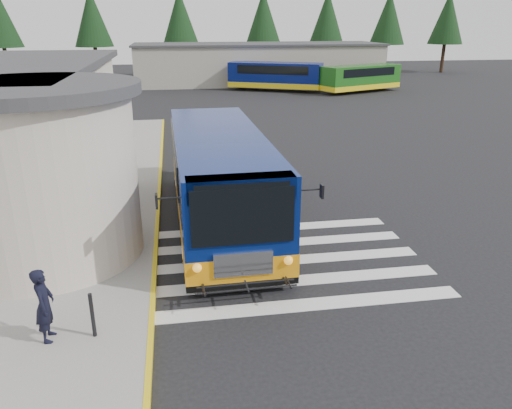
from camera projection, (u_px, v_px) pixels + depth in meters
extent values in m
plane|color=black|center=(292.00, 248.00, 15.05)|extent=(140.00, 140.00, 0.00)
cube|color=gray|center=(14.00, 215.00, 17.36)|extent=(10.00, 34.00, 0.15)
cube|color=yellow|center=(158.00, 207.00, 18.11)|extent=(0.12, 34.00, 0.16)
cylinder|color=beige|center=(40.00, 178.00, 13.62)|extent=(5.20, 5.20, 4.50)
cylinder|color=#38383A|center=(26.00, 89.00, 12.78)|extent=(5.80, 5.80, 0.30)
cube|color=black|center=(89.00, 172.00, 18.26)|extent=(0.08, 1.20, 2.20)
cube|color=#38383A|center=(99.00, 136.00, 17.88)|extent=(1.20, 1.80, 0.12)
cube|color=silver|center=(302.00, 305.00, 12.01)|extent=(8.00, 0.55, 0.01)
cube|color=silver|center=(291.00, 281.00, 13.12)|extent=(8.00, 0.55, 0.01)
cube|color=silver|center=(281.00, 261.00, 14.23)|extent=(8.00, 0.55, 0.01)
cube|color=silver|center=(273.00, 243.00, 15.34)|extent=(8.00, 0.55, 0.01)
cube|color=silver|center=(266.00, 228.00, 16.45)|extent=(8.00, 0.55, 0.01)
cube|color=gray|center=(258.00, 64.00, 54.15)|extent=(26.00, 8.00, 4.00)
cube|color=#38383A|center=(258.00, 44.00, 53.42)|extent=(26.40, 8.40, 0.20)
cylinder|color=black|center=(7.00, 64.00, 57.37)|extent=(0.44, 0.44, 3.60)
cylinder|color=black|center=(97.00, 63.00, 58.89)|extent=(0.44, 0.44, 3.60)
cone|color=black|center=(92.00, 17.00, 57.16)|extent=(4.40, 4.40, 6.40)
cylinder|color=black|center=(182.00, 62.00, 60.41)|extent=(0.44, 0.44, 3.60)
cone|color=black|center=(180.00, 18.00, 58.68)|extent=(4.40, 4.40, 6.40)
cylinder|color=black|center=(263.00, 61.00, 61.93)|extent=(0.44, 0.44, 3.60)
cone|color=black|center=(263.00, 18.00, 60.20)|extent=(4.40, 4.40, 6.40)
cylinder|color=black|center=(325.00, 60.00, 63.14)|extent=(0.44, 0.44, 3.60)
cone|color=black|center=(327.00, 18.00, 61.41)|extent=(4.40, 4.40, 6.40)
cylinder|color=black|center=(385.00, 59.00, 64.36)|extent=(0.44, 0.44, 3.60)
cone|color=black|center=(389.00, 18.00, 62.62)|extent=(4.40, 4.40, 6.40)
cylinder|color=black|center=(443.00, 58.00, 65.57)|extent=(0.44, 0.44, 3.60)
cone|color=black|center=(448.00, 18.00, 63.84)|extent=(4.40, 4.40, 6.40)
cube|color=#07195A|center=(219.00, 173.00, 16.35)|extent=(2.95, 10.05, 2.61)
cube|color=orange|center=(220.00, 201.00, 16.70)|extent=(2.98, 10.08, 0.62)
cube|color=black|center=(220.00, 212.00, 16.82)|extent=(2.97, 10.07, 0.24)
cube|color=black|center=(243.00, 217.00, 11.57)|extent=(2.45, 0.11, 1.39)
cube|color=silver|center=(243.00, 264.00, 11.98)|extent=(1.45, 0.09, 0.61)
cube|color=black|center=(174.00, 153.00, 16.75)|extent=(0.17, 7.33, 1.00)
cube|color=black|center=(257.00, 149.00, 17.22)|extent=(0.17, 7.33, 1.00)
cylinder|color=black|center=(189.00, 253.00, 13.49)|extent=(0.35, 1.07, 1.07)
cylinder|color=black|center=(277.00, 246.00, 13.90)|extent=(0.35, 1.07, 1.07)
cylinder|color=black|center=(180.00, 184.00, 19.23)|extent=(0.35, 1.07, 1.07)
cylinder|color=black|center=(243.00, 180.00, 19.64)|extent=(0.35, 1.07, 1.07)
cube|color=black|center=(157.00, 201.00, 11.26)|extent=(0.06, 0.20, 0.33)
cube|color=black|center=(322.00, 191.00, 11.92)|extent=(0.06, 0.20, 0.33)
imported|color=black|center=(44.00, 305.00, 10.23)|extent=(0.40, 0.60, 1.63)
imported|color=black|center=(118.00, 233.00, 13.62)|extent=(0.93, 1.01, 1.67)
cylinder|color=black|center=(92.00, 315.00, 10.42)|extent=(0.08, 0.08, 1.01)
cube|color=#071359|center=(275.00, 75.00, 48.29)|extent=(9.11, 6.10, 2.28)
cube|color=yellow|center=(275.00, 84.00, 48.61)|extent=(9.15, 6.13, 0.50)
cube|color=black|center=(275.00, 69.00, 48.10)|extent=(7.34, 5.28, 0.79)
cube|color=#1B5717|center=(361.00, 77.00, 47.44)|extent=(8.54, 5.38, 2.12)
cube|color=yellow|center=(360.00, 86.00, 47.74)|extent=(8.58, 5.42, 0.46)
cube|color=black|center=(361.00, 71.00, 47.27)|extent=(6.86, 4.70, 0.74)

